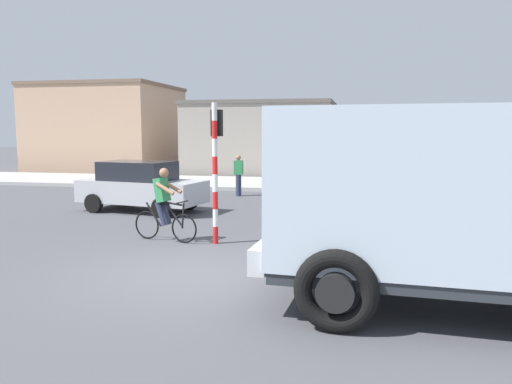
# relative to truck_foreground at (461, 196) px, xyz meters

# --- Properties ---
(ground_plane) EXTENTS (120.00, 120.00, 0.00)m
(ground_plane) POSITION_rel_truck_foreground_xyz_m (-4.57, 1.11, -1.67)
(ground_plane) COLOR #4C4C51
(sidewalk_far) EXTENTS (80.00, 5.00, 0.16)m
(sidewalk_far) POSITION_rel_truck_foreground_xyz_m (-4.57, 15.87, -1.59)
(sidewalk_far) COLOR #ADADA8
(sidewalk_far) RESTS_ON ground
(truck_foreground) EXTENTS (5.56, 3.08, 2.90)m
(truck_foreground) POSITION_rel_truck_foreground_xyz_m (0.00, 0.00, 0.00)
(truck_foreground) COLOR silver
(truck_foreground) RESTS_ON ground
(cyclist) EXTENTS (1.69, 0.58, 1.72)m
(cyclist) POSITION_rel_truck_foreground_xyz_m (-5.87, 3.50, -0.80)
(cyclist) COLOR black
(cyclist) RESTS_ON ground
(traffic_light_pole) EXTENTS (0.24, 0.43, 3.20)m
(traffic_light_pole) POSITION_rel_truck_foreground_xyz_m (-4.63, 3.56, 0.40)
(traffic_light_pole) COLOR red
(traffic_light_pole) RESTS_ON ground
(car_red_near) EXTENTS (4.23, 2.39, 1.60)m
(car_red_near) POSITION_rel_truck_foreground_xyz_m (-8.29, 7.51, -0.85)
(car_red_near) COLOR #B7B7BC
(car_red_near) RESTS_ON ground
(pedestrian_near_kerb) EXTENTS (0.34, 0.22, 1.62)m
(pedestrian_near_kerb) POSITION_rel_truck_foreground_xyz_m (-6.14, 11.83, -0.82)
(pedestrian_near_kerb) COLOR #2D334C
(pedestrian_near_kerb) RESTS_ON ground
(building_corner_left) EXTENTS (8.35, 7.71, 5.51)m
(building_corner_left) POSITION_rel_truck_foreground_xyz_m (-17.96, 23.64, 1.09)
(building_corner_left) COLOR tan
(building_corner_left) RESTS_ON ground
(building_mid_block) EXTENTS (8.32, 7.83, 4.20)m
(building_mid_block) POSITION_rel_truck_foreground_xyz_m (-7.16, 22.60, 0.44)
(building_mid_block) COLOR #9E9389
(building_mid_block) RESTS_ON ground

